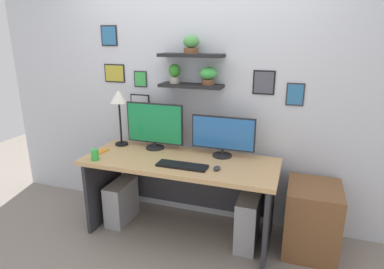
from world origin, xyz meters
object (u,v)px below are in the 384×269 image
Objects in this scene: keyboard at (182,166)px; desk_lamp at (119,102)px; monitor_left at (155,125)px; desk at (182,178)px; pen_cup at (95,155)px; cell_phone at (102,151)px; monitor_right at (223,135)px; drawer_cabinet at (312,219)px; computer_tower_right at (248,221)px; computer_mouse at (217,168)px; computer_tower_left at (122,202)px.

desk_lamp reaches higher than keyboard.
monitor_left is 1.32× the size of keyboard.
pen_cup is at bearing -156.93° from desk.
keyboard reaches higher than cell_phone.
cell_phone is (-0.07, -0.24, -0.44)m from desk_lamp.
keyboard is (-0.26, -0.36, -0.19)m from monitor_right.
pen_cup is at bearing -64.21° from cell_phone.
desk_lamp is at bearing 177.33° from drawer_cabinet.
pen_cup is at bearing -128.94° from monitor_left.
keyboard is 0.93× the size of computer_tower_right.
monitor_left is 0.68m from monitor_right.
computer_mouse is 0.61m from computer_tower_right.
computer_tower_right is at bearing 0.33° from computer_tower_left.
computer_tower_right is (-0.53, -0.09, -0.07)m from drawer_cabinet.
monitor_right is 5.89× the size of pen_cup.
monitor_right reaches higher than pen_cup.
monitor_left is at bearing 168.52° from computer_tower_right.
computer_tower_left is (0.07, -0.19, -0.99)m from desk_lamp.
desk_lamp is (-0.79, 0.35, 0.44)m from keyboard.
desk_lamp is 0.51m from cell_phone.
drawer_cabinet is at bearing 3.21° from computer_tower_left.
pen_cup is (-0.72, -0.31, 0.26)m from desk.
desk is 2.98× the size of monitor_right.
cell_phone is (-0.79, -0.10, 0.21)m from desk.
computer_tower_left is (-1.81, -0.10, -0.10)m from drawer_cabinet.
computer_mouse reaches higher than drawer_cabinet.
pen_cup is at bearing -168.84° from computer_tower_right.
monitor_right is at bearing 146.24° from computer_tower_right.
pen_cup is (0.07, -0.21, 0.05)m from cell_phone.
desk is at bearing -25.23° from monitor_left.
desk is at bearing -177.26° from drawer_cabinet.
desk is at bearing 4.06° from computer_tower_left.
computer_tower_right is (0.56, 0.16, -0.52)m from keyboard.
cell_phone is (-1.13, -0.26, -0.20)m from monitor_right.
monitor_right reaches higher than computer_mouse.
desk_lamp is at bearing -179.07° from monitor_right.
drawer_cabinet reaches higher than computer_tower_left.
pen_cup is at bearing -169.15° from drawer_cabinet.
drawer_cabinet is at bearing -3.97° from monitor_left.
monitor_right is 0.80m from computer_tower_right.
pen_cup is at bearing -172.62° from keyboard.
pen_cup is 0.24× the size of computer_tower_left.
cell_phone is at bearing -106.93° from desk_lamp.
computer_mouse is 1.16m from cell_phone.
drawer_cabinet is 1.82m from computer_tower_left.
computer_tower_right is (0.30, -0.20, -0.71)m from monitor_right.
keyboard is at bearing -23.73° from desk_lamp.
monitor_right is 1.08m from desk_lamp.
desk is 19.52× the size of computer_mouse.
keyboard is (0.42, -0.36, -0.23)m from monitor_left.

